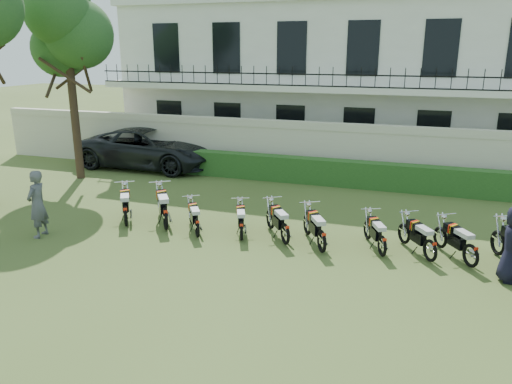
# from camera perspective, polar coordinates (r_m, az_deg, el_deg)

# --- Properties ---
(ground) EXTENTS (100.00, 100.00, 0.00)m
(ground) POSITION_cam_1_polar(r_m,az_deg,el_deg) (13.21, -1.10, -6.72)
(ground) COLOR #415221
(ground) RESTS_ON ground
(perimeter_wall) EXTENTS (30.00, 0.35, 2.30)m
(perimeter_wall) POSITION_cam_1_polar(r_m,az_deg,el_deg) (20.27, 6.56, 4.81)
(perimeter_wall) COLOR beige
(perimeter_wall) RESTS_ON ground
(hedge) EXTENTS (18.00, 0.60, 1.00)m
(hedge) POSITION_cam_1_polar(r_m,az_deg,el_deg) (19.46, 8.87, 2.21)
(hedge) COLOR #1C4318
(hedge) RESTS_ON ground
(building) EXTENTS (20.40, 9.60, 7.40)m
(building) POSITION_cam_1_polar(r_m,az_deg,el_deg) (25.77, 9.65, 12.81)
(building) COLOR white
(building) RESTS_ON ground
(tree_west_near) EXTENTS (3.40, 3.20, 7.90)m
(tree_west_near) POSITION_cam_1_polar(r_m,az_deg,el_deg) (21.02, -20.84, 17.25)
(tree_west_near) COLOR #473323
(tree_west_near) RESTS_ON ground
(motorcycle_0) EXTENTS (1.12, 1.71, 1.07)m
(motorcycle_0) POSITION_cam_1_polar(r_m,az_deg,el_deg) (15.25, -14.69, -2.10)
(motorcycle_0) COLOR black
(motorcycle_0) RESTS_ON ground
(motorcycle_1) EXTENTS (1.27, 1.78, 1.14)m
(motorcycle_1) POSITION_cam_1_polar(r_m,az_deg,el_deg) (14.65, -10.34, -2.43)
(motorcycle_1) COLOR black
(motorcycle_1) RESTS_ON ground
(motorcycle_2) EXTENTS (1.02, 1.45, 0.92)m
(motorcycle_2) POSITION_cam_1_polar(r_m,az_deg,el_deg) (14.01, -6.77, -3.59)
(motorcycle_2) COLOR black
(motorcycle_2) RESTS_ON ground
(motorcycle_3) EXTENTS (0.77, 1.60, 0.92)m
(motorcycle_3) POSITION_cam_1_polar(r_m,az_deg,el_deg) (13.70, -1.69, -3.95)
(motorcycle_3) COLOR black
(motorcycle_3) RESTS_ON ground
(motorcycle_4) EXTENTS (1.15, 1.57, 1.01)m
(motorcycle_4) POSITION_cam_1_polar(r_m,az_deg,el_deg) (13.42, 3.37, -4.22)
(motorcycle_4) COLOR black
(motorcycle_4) RESTS_ON ground
(motorcycle_5) EXTENTS (1.01, 1.69, 1.03)m
(motorcycle_5) POSITION_cam_1_polar(r_m,az_deg,el_deg) (13.00, 7.55, -5.00)
(motorcycle_5) COLOR black
(motorcycle_5) RESTS_ON ground
(motorcycle_6) EXTENTS (0.83, 1.61, 0.94)m
(motorcycle_6) POSITION_cam_1_polar(r_m,az_deg,el_deg) (13.07, 14.26, -5.45)
(motorcycle_6) COLOR black
(motorcycle_6) RESTS_ON ground
(motorcycle_7) EXTENTS (1.05, 1.54, 0.97)m
(motorcycle_7) POSITION_cam_1_polar(r_m,az_deg,el_deg) (13.10, 19.33, -5.77)
(motorcycle_7) COLOR black
(motorcycle_7) RESTS_ON ground
(motorcycle_8) EXTENTS (1.07, 1.58, 1.00)m
(motorcycle_8) POSITION_cam_1_polar(r_m,az_deg,el_deg) (13.13, 23.40, -6.12)
(motorcycle_8) COLOR black
(motorcycle_8) RESTS_ON ground
(suv) EXTENTS (6.28, 2.95, 1.73)m
(suv) POSITION_cam_1_polar(r_m,az_deg,el_deg) (22.57, -12.09, 4.93)
(suv) COLOR black
(suv) RESTS_ON ground
(inspector) EXTENTS (0.53, 0.74, 1.91)m
(inspector) POSITION_cam_1_polar(r_m,az_deg,el_deg) (15.14, -23.73, -1.27)
(inspector) COLOR #5C5C61
(inspector) RESTS_ON ground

